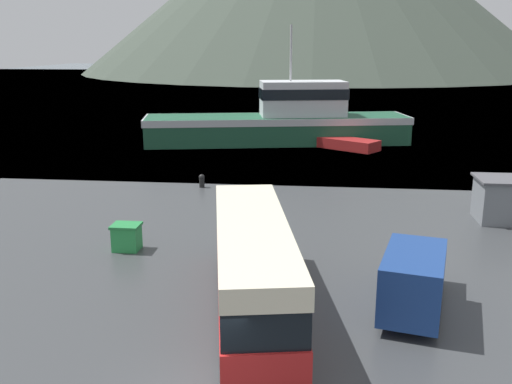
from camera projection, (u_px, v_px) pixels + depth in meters
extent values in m
plane|color=slate|center=(308.00, 80.00, 154.67)|extent=(240.00, 240.00, 0.00)
cube|color=red|center=(253.00, 287.00, 20.56)|extent=(4.45, 11.36, 1.03)
cube|color=black|center=(253.00, 258.00, 20.29)|extent=(4.36, 11.13, 1.17)
cube|color=beige|center=(253.00, 233.00, 20.05)|extent=(4.45, 11.36, 0.73)
cube|color=black|center=(244.00, 218.00, 25.71)|extent=(2.17, 0.45, 1.58)
cylinder|color=black|center=(221.00, 261.00, 24.36)|extent=(0.46, 0.94, 0.90)
cylinder|color=black|center=(272.00, 260.00, 24.52)|extent=(0.46, 0.94, 0.90)
cylinder|color=black|center=(225.00, 358.00, 16.87)|extent=(0.46, 0.94, 0.90)
cylinder|color=black|center=(298.00, 355.00, 17.02)|extent=(0.46, 0.94, 0.90)
cube|color=navy|center=(413.00, 281.00, 20.04)|extent=(2.89, 4.33, 2.06)
cube|color=navy|center=(419.00, 265.00, 22.73)|extent=(2.36, 2.12, 1.13)
cube|color=black|center=(419.00, 250.00, 21.74)|extent=(1.68, 0.46, 0.72)
cylinder|color=black|center=(394.00, 277.00, 22.96)|extent=(0.38, 0.73, 0.70)
cylinder|color=black|center=(441.00, 283.00, 22.37)|extent=(0.38, 0.73, 0.70)
cylinder|color=black|center=(382.00, 315.00, 19.77)|extent=(0.38, 0.73, 0.70)
cylinder|color=black|center=(436.00, 323.00, 19.18)|extent=(0.38, 0.73, 0.70)
cube|color=#1E5138|center=(277.00, 129.00, 55.81)|extent=(25.87, 10.30, 2.66)
cube|color=silver|center=(277.00, 119.00, 55.56)|extent=(26.12, 10.40, 0.66)
cube|color=silver|center=(303.00, 98.00, 55.26)|extent=(8.68, 5.37, 3.33)
cube|color=black|center=(303.00, 93.00, 55.14)|extent=(8.86, 5.51, 1.00)
cylinder|color=#B2B2B7|center=(291.00, 53.00, 54.08)|extent=(0.20, 0.20, 5.23)
cube|color=green|center=(127.00, 238.00, 26.87)|extent=(1.20, 1.01, 1.13)
cube|color=#227D3C|center=(126.00, 226.00, 26.71)|extent=(1.32, 1.11, 0.13)
cube|color=slate|center=(506.00, 201.00, 31.11)|extent=(3.03, 2.47, 2.30)
cube|color=#4C4C51|center=(509.00, 179.00, 30.80)|extent=(3.34, 2.72, 0.12)
cube|color=maroon|center=(347.00, 144.00, 52.81)|extent=(6.15, 5.27, 0.97)
cylinder|color=black|center=(202.00, 183.00, 38.66)|extent=(0.35, 0.35, 0.59)
sphere|color=black|center=(202.00, 177.00, 38.56)|extent=(0.40, 0.40, 0.40)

